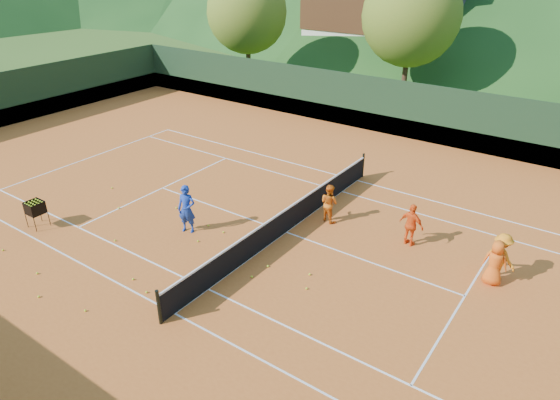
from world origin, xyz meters
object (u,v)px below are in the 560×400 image
Objects in this scene: ball_hopper at (35,208)px; coach at (187,209)px; tennis_net at (286,220)px; student_b at (411,225)px; student_d at (501,256)px; student_c at (495,263)px; student_a at (329,203)px.

coach is at bearing 31.74° from ball_hopper.
coach reaches higher than tennis_net.
student_b reaches higher than student_d.
student_d is 0.13× the size of tennis_net.
student_c is 0.97× the size of student_d.
coach is 10.41m from student_d.
coach is 5.18m from student_a.
student_d is 1.53× the size of ball_hopper.
coach reaches higher than ball_hopper.
student_d reaches higher than student_c.
student_d is 15.89m from ball_hopper.
tennis_net is at bearing 13.07° from coach.
student_c is at bearing 106.85° from student_d.
ball_hopper is (-14.48, -5.98, 0.01)m from student_c.
student_b is at bearing 7.71° from coach.
student_c is 6.93m from tennis_net.
coach is 1.17× the size of student_d.
student_b is 1.00× the size of student_d.
student_a is 1.84m from tennis_net.
student_c reaches higher than student_a.
student_a is 0.96× the size of student_d.
ball_hopper is at bearing -169.10° from coach.
student_a reaches higher than ball_hopper.
student_c is at bearing -3.44° from coach.
student_a is 6.06m from student_c.
student_a is at bearing -12.63° from student_c.
student_b is 2.98m from student_c.
student_a is 0.12× the size of tennis_net.
coach is 1.78× the size of ball_hopper.
ball_hopper is (-7.64, -4.89, 0.25)m from tennis_net.
student_a is 3.14m from student_b.
student_c reaches higher than tennis_net.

